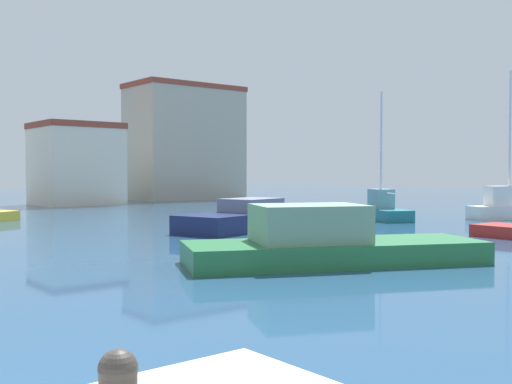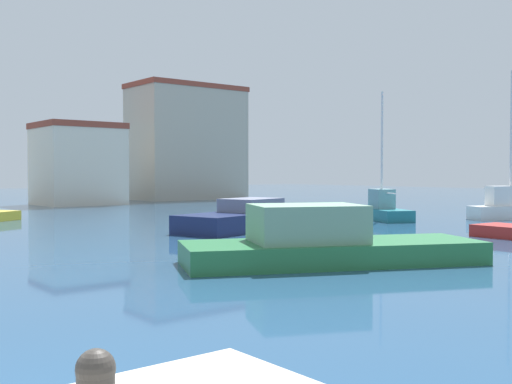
{
  "view_description": "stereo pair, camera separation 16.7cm",
  "coord_description": "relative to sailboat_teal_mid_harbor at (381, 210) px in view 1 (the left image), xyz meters",
  "views": [
    {
      "loc": [
        -0.84,
        -5.86,
        2.74
      ],
      "look_at": [
        17.97,
        17.22,
        1.78
      ],
      "focal_mm": 43.17,
      "sensor_mm": 36.0,
      "label": 1
    },
    {
      "loc": [
        -0.71,
        -5.96,
        2.74
      ],
      "look_at": [
        17.97,
        17.22,
        1.78
      ],
      "focal_mm": 43.17,
      "sensor_mm": 36.0,
      "label": 2
    }
  ],
  "objects": [
    {
      "name": "sailboat_teal_mid_harbor",
      "position": [
        0.0,
        0.0,
        0.0
      ],
      "size": [
        3.56,
        5.15,
        7.37
      ],
      "color": "#1E707A",
      "rests_on": "water"
    },
    {
      "name": "water",
      "position": [
        -12.14,
        2.95,
        -0.59
      ],
      "size": [
        160.0,
        160.0,
        0.0
      ],
      "primitive_type": "plane",
      "color": "navy",
      "rests_on": "ground"
    },
    {
      "name": "motorboat_navy_center_channel",
      "position": [
        -9.54,
        0.09,
        -0.05
      ],
      "size": [
        8.81,
        4.81,
        1.49
      ],
      "color": "#19234C",
      "rests_on": "water"
    },
    {
      "name": "sailboat_white_distant_east",
      "position": [
        5.99,
        -4.41,
        0.08
      ],
      "size": [
        5.13,
        3.15,
        8.64
      ],
      "color": "white",
      "rests_on": "water"
    },
    {
      "name": "warehouse_block",
      "position": [
        6.12,
        30.42,
        5.21
      ],
      "size": [
        11.28,
        6.43,
        11.56
      ],
      "color": "#B2A893",
      "rests_on": "ground"
    },
    {
      "name": "waterfront_apartments",
      "position": [
        -6.97,
        26.89,
        2.86
      ],
      "size": [
        6.55,
        6.09,
        6.87
      ],
      "color": "beige",
      "rests_on": "ground"
    },
    {
      "name": "motorboat_green_near_pier",
      "position": [
        -14.78,
        -10.05,
        0.04
      ],
      "size": [
        9.32,
        6.4,
        1.78
      ],
      "color": "#28703D",
      "rests_on": "water"
    }
  ]
}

